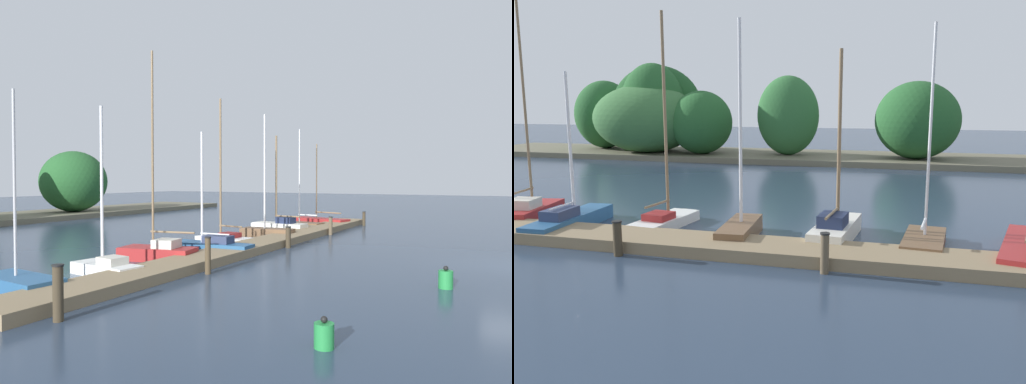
# 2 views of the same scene
# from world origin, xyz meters

# --- Properties ---
(dock_pier) EXTENTS (27.49, 1.80, 0.35)m
(dock_pier) POSITION_xyz_m (0.00, 10.60, 0.17)
(dock_pier) COLOR #847051
(dock_pier) RESTS_ON ground
(sailboat_0) EXTENTS (1.41, 3.02, 5.82)m
(sailboat_0) POSITION_xyz_m (-11.29, 12.72, 0.29)
(sailboat_0) COLOR #285684
(sailboat_0) RESTS_ON ground
(sailboat_1) EXTENTS (1.28, 2.92, 5.69)m
(sailboat_1) POSITION_xyz_m (-8.41, 12.27, 0.35)
(sailboat_1) COLOR white
(sailboat_1) RESTS_ON ground
(sailboat_2) EXTENTS (1.78, 3.34, 8.31)m
(sailboat_2) POSITION_xyz_m (-5.27, 12.71, 0.42)
(sailboat_2) COLOR maroon
(sailboat_2) RESTS_ON ground
(sailboat_3) EXTENTS (1.15, 4.40, 5.28)m
(sailboat_3) POSITION_xyz_m (-2.96, 11.92, 0.35)
(sailboat_3) COLOR #285684
(sailboat_3) RESTS_ON ground
(sailboat_4) EXTENTS (1.41, 3.24, 7.24)m
(sailboat_4) POSITION_xyz_m (0.07, 12.99, 0.39)
(sailboat_4) COLOR white
(sailboat_4) RESTS_ON ground
(sailboat_5) EXTENTS (1.14, 3.09, 6.75)m
(sailboat_5) POSITION_xyz_m (3.08, 12.12, 0.41)
(sailboat_5) COLOR brown
(sailboat_5) RESTS_ON ground
(sailboat_6) EXTENTS (1.30, 3.64, 5.87)m
(sailboat_6) POSITION_xyz_m (6.02, 12.79, 0.42)
(sailboat_6) COLOR silver
(sailboat_6) RESTS_ON ground
(sailboat_7) EXTENTS (1.39, 2.98, 6.47)m
(sailboat_7) POSITION_xyz_m (8.68, 12.48, 0.31)
(sailboat_7) COLOR brown
(sailboat_7) RESTS_ON ground
(sailboat_8) EXTENTS (2.18, 4.52, 5.70)m
(sailboat_8) POSITION_xyz_m (11.46, 12.34, 0.28)
(sailboat_8) COLOR maroon
(sailboat_8) RESTS_ON ground
(mooring_piling_0) EXTENTS (0.28, 0.28, 1.31)m
(mooring_piling_0) POSITION_xyz_m (-12.67, 9.27, 0.66)
(mooring_piling_0) COLOR #3D3323
(mooring_piling_0) RESTS_ON ground
(mooring_piling_1) EXTENTS (0.23, 0.23, 1.28)m
(mooring_piling_1) POSITION_xyz_m (-6.57, 9.33, 0.64)
(mooring_piling_1) COLOR #4C3D28
(mooring_piling_1) RESTS_ON ground
(mooring_piling_2) EXTENTS (0.28, 0.28, 1.01)m
(mooring_piling_2) POSITION_xyz_m (0.30, 9.49, 0.51)
(mooring_piling_2) COLOR #3D3323
(mooring_piling_2) RESTS_ON ground
(mooring_piling_3) EXTENTS (0.25, 0.25, 1.06)m
(mooring_piling_3) POSITION_xyz_m (6.18, 9.51, 0.54)
(mooring_piling_3) COLOR brown
(mooring_piling_3) RESTS_ON ground
(mooring_piling_4) EXTENTS (0.23, 0.23, 0.97)m
(mooring_piling_4) POSITION_xyz_m (12.51, 9.35, 0.49)
(mooring_piling_4) COLOR #3D3323
(mooring_piling_4) RESTS_ON ground
(channel_buoy_0) EXTENTS (0.41, 0.41, 0.67)m
(channel_buoy_0) POSITION_xyz_m (-4.95, 1.94, 0.28)
(channel_buoy_0) COLOR #23843D
(channel_buoy_0) RESTS_ON ground
(channel_buoy_1) EXTENTS (0.39, 0.39, 0.62)m
(channel_buoy_1) POSITION_xyz_m (-11.39, 3.35, 0.25)
(channel_buoy_1) COLOR #23843D
(channel_buoy_1) RESTS_ON ground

